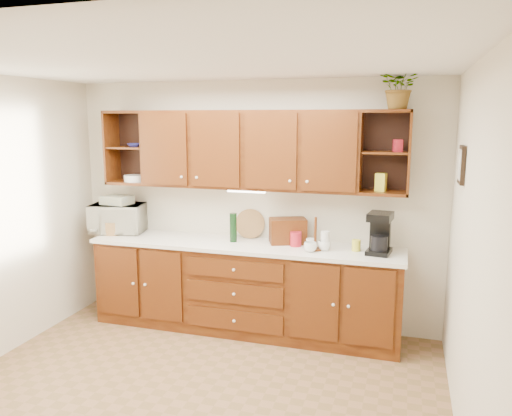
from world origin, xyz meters
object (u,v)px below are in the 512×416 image
Objects in this scene: coffee_maker at (380,234)px; potted_plant at (400,87)px; bread_box at (288,231)px; microwave at (118,218)px.

coffee_maker is 0.98× the size of potted_plant.
coffee_maker is at bearing -29.84° from bread_box.
coffee_maker is at bearing -144.36° from potted_plant.
bread_box is at bearing -179.97° from coffee_maker.
microwave is 1.46× the size of coffee_maker.
bread_box is 1.77m from potted_plant.
potted_plant is (0.12, 0.09, 1.36)m from coffee_maker.
microwave is 3.30m from potted_plant.
coffee_maker reaches higher than bread_box.
microwave is 1.58× the size of bread_box.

